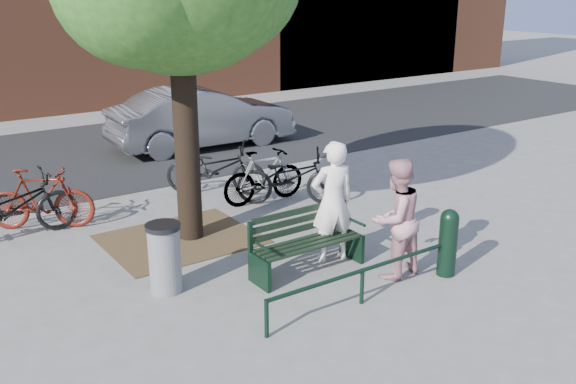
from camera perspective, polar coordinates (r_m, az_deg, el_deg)
ground at (r=9.53m, az=1.76°, el=-7.08°), size 90.00×90.00×0.00m
dirt_pit at (r=10.81m, az=-9.53°, el=-4.16°), size 2.40×2.00×0.02m
road at (r=16.75m, az=-15.82°, el=3.40°), size 40.00×7.00×0.01m
park_bench at (r=9.40m, az=1.51°, el=-4.28°), size 1.74×0.54×0.97m
guard_railing at (r=8.52m, az=6.63°, el=-7.40°), size 3.06×0.06×0.51m
person_left at (r=9.61m, az=3.97°, el=-0.89°), size 0.77×0.59×1.87m
person_right at (r=9.21m, az=9.55°, el=-2.36°), size 0.89×0.71×1.75m
bollard at (r=9.51m, az=14.04°, el=-4.17°), size 0.27×0.27×1.01m
litter_bin at (r=8.92m, az=-10.90°, el=-5.75°), size 0.48×0.48×0.99m
bicycle_a at (r=11.46m, az=-23.26°, el=-1.25°), size 2.11×0.78×1.10m
bicycle_b at (r=11.75m, az=-21.14°, el=-0.57°), size 1.82×1.34×1.08m
bicycle_c at (r=12.88m, az=-6.44°, el=2.09°), size 2.00×1.85×1.06m
bicycle_d at (r=12.32m, az=-2.16°, el=1.42°), size 1.76×0.57×1.05m
bicycle_e at (r=12.22m, az=0.13°, el=1.32°), size 2.06×1.73×1.06m
parked_car at (r=16.69m, az=-7.64°, el=6.60°), size 4.80×1.86×1.56m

